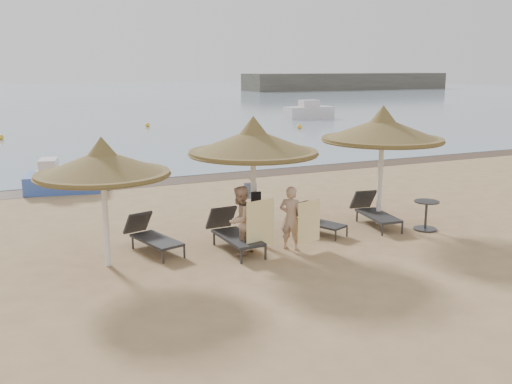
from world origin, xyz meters
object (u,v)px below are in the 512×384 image
at_px(lounger_far_left, 151,235).
at_px(side_table, 426,216).
at_px(palapa_right, 382,130).
at_px(pedal_boat, 62,179).
at_px(palapa_center, 253,142).
at_px(person_left, 240,215).
at_px(lounger_near_left, 233,232).
at_px(lounger_near_right, 313,220).
at_px(person_right, 291,213).
at_px(palapa_left, 102,164).
at_px(lounger_far_right, 374,211).

xyz_separation_m(lounger_far_left, side_table, (7.05, -1.35, -0.00)).
bearing_deg(palapa_right, lounger_far_left, 177.33).
xyz_separation_m(side_table, pedal_boat, (-8.20, 9.01, 0.06)).
height_order(palapa_right, side_table, palapa_right).
height_order(palapa_center, person_left, palapa_center).
bearing_deg(lounger_near_left, palapa_right, 2.32).
bearing_deg(lounger_near_right, lounger_far_left, 153.89).
xyz_separation_m(palapa_center, side_table, (4.60, -0.91, -2.11)).
bearing_deg(side_table, lounger_near_right, 159.10).
bearing_deg(person_left, palapa_center, -169.87).
distance_m(palapa_right, pedal_boat, 11.11).
distance_m(palapa_right, person_right, 3.84).
xyz_separation_m(lounger_near_right, person_left, (-2.44, -0.86, 0.60)).
bearing_deg(pedal_boat, palapa_right, -35.00).
height_order(palapa_center, pedal_boat, palapa_center).
bearing_deg(lounger_near_left, side_table, -9.88).
xyz_separation_m(lounger_near_left, lounger_near_right, (2.43, 0.39, -0.07)).
relative_size(side_table, pedal_boat, 0.29).
bearing_deg(person_left, lounger_near_right, 162.41).
relative_size(palapa_left, lounger_near_right, 1.64).
height_order(person_left, pedal_boat, person_left).
relative_size(lounger_near_left, person_right, 1.15).
distance_m(side_table, person_right, 4.06).
bearing_deg(palapa_right, lounger_far_right, -165.09).
height_order(palapa_right, lounger_far_left, palapa_right).
height_order(lounger_near_right, person_right, person_right).
relative_size(lounger_near_right, lounger_far_right, 0.88).
relative_size(lounger_near_right, person_right, 0.98).
bearing_deg(lounger_near_left, lounger_far_left, 157.12).
height_order(lounger_near_right, lounger_far_right, lounger_far_right).
relative_size(palapa_right, lounger_far_left, 1.69).
relative_size(lounger_near_left, pedal_boat, 0.75).
bearing_deg(pedal_boat, palapa_center, -54.23).
height_order(palapa_center, lounger_near_right, palapa_center).
height_order(palapa_left, person_left, palapa_left).
bearing_deg(palapa_center, lounger_near_right, 5.08).
height_order(person_right, pedal_boat, person_right).
relative_size(palapa_center, person_left, 1.69).
bearing_deg(person_left, lounger_near_left, -128.34).
distance_m(lounger_far_left, person_right, 3.34).
distance_m(palapa_left, side_table, 8.42).
height_order(lounger_near_left, person_left, person_left).
bearing_deg(lounger_far_left, lounger_near_right, -19.39).
relative_size(lounger_far_left, side_table, 2.46).
distance_m(palapa_right, lounger_near_right, 3.06).
xyz_separation_m(lounger_far_right, person_left, (-4.30, -0.79, 0.55)).
xyz_separation_m(palapa_right, person_left, (-4.52, -0.85, -1.66)).
distance_m(palapa_center, lounger_far_left, 3.26).
xyz_separation_m(palapa_right, lounger_near_left, (-4.50, -0.38, -2.18)).
distance_m(lounger_near_left, lounger_far_right, 4.31).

